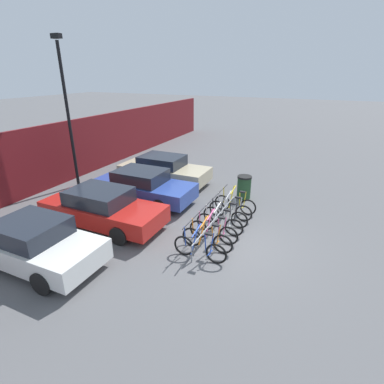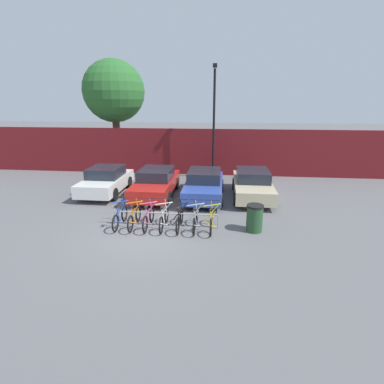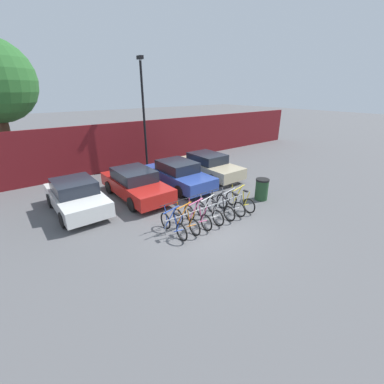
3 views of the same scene
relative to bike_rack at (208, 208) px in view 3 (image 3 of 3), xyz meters
name	(u,v)px [view 3 (image 3 of 3)]	position (x,y,z in m)	size (l,w,h in m)	color
ground_plane	(207,230)	(-0.59, -0.68, -0.49)	(120.00, 120.00, 0.00)	#59595B
hoarding_wall	(109,148)	(-0.59, 8.82, 1.01)	(36.00, 0.16, 3.00)	maroon
bike_rack	(208,208)	(0.00, 0.00, 0.00)	(4.10, 0.04, 0.57)	gray
bicycle_blue	(173,225)	(-1.78, -0.15, -0.11)	(0.68, 1.71, 1.05)	black
bicycle_orange	(186,221)	(-1.20, -0.15, -0.11)	(0.68, 1.71, 1.05)	black
bicycle_pink	(197,216)	(-0.64, -0.15, -0.11)	(0.68, 1.71, 1.05)	black
bicycle_white	(209,212)	(-0.04, -0.15, -0.11)	(0.68, 1.71, 1.05)	black
bicycle_black	(220,208)	(0.57, -0.15, -0.11)	(0.68, 1.71, 1.05)	black
bicycle_silver	(230,204)	(1.17, -0.15, -0.11)	(0.68, 1.71, 1.05)	black
bicycle_yellow	(240,201)	(1.78, -0.15, -0.11)	(0.68, 1.71, 1.05)	black
car_white	(76,196)	(-3.96, 4.04, 0.20)	(1.91, 3.99, 1.40)	silver
car_red	(135,184)	(-1.25, 3.90, 0.20)	(1.91, 4.53, 1.40)	red
car_blue	(178,174)	(1.23, 3.81, 0.20)	(1.91, 4.43, 1.40)	#2D479E
car_beige	(208,165)	(3.64, 4.14, 0.20)	(1.91, 4.51, 1.40)	#C1B28E
lamp_post	(144,111)	(1.51, 7.82, 3.23)	(0.24, 0.44, 6.74)	black
trash_bin	(262,189)	(3.37, -0.06, 0.03)	(0.63, 0.63, 1.03)	#234728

